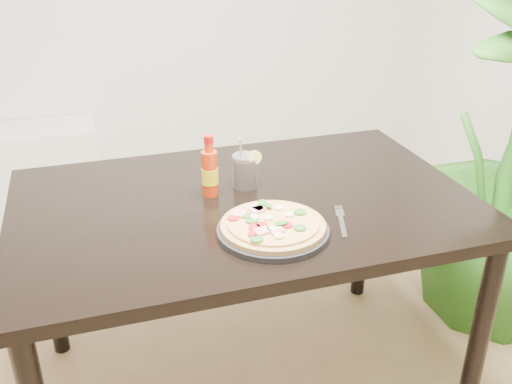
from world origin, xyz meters
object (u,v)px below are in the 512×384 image
object	(u,v)px
pizza	(272,225)
hot_sauce_bottle	(210,172)
cola_cup	(245,172)
fork	(341,220)
plate	(273,231)
dining_table	(245,223)

from	to	relation	value
pizza	hot_sauce_bottle	size ratio (longest dim) A/B	1.47
pizza	cola_cup	xyz separation A→B (m)	(0.01, 0.31, 0.02)
pizza	hot_sauce_bottle	bearing A→B (deg)	110.47
pizza	hot_sauce_bottle	xyz separation A→B (m)	(-0.11, 0.29, 0.05)
hot_sauce_bottle	fork	xyz separation A→B (m)	(0.32, -0.28, -0.07)
plate	hot_sauce_bottle	world-z (taller)	hot_sauce_bottle
plate	cola_cup	distance (m)	0.32
dining_table	cola_cup	distance (m)	0.16
fork	dining_table	bearing A→B (deg)	155.60
dining_table	pizza	distance (m)	0.25
plate	dining_table	bearing A→B (deg)	94.07
plate	hot_sauce_bottle	xyz separation A→B (m)	(-0.11, 0.29, 0.07)
dining_table	plate	bearing A→B (deg)	-85.93
pizza	fork	distance (m)	0.21
hot_sauce_bottle	cola_cup	xyz separation A→B (m)	(0.12, 0.03, -0.03)
cola_cup	fork	bearing A→B (deg)	-57.07
pizza	cola_cup	distance (m)	0.31
plate	hot_sauce_bottle	bearing A→B (deg)	110.75
hot_sauce_bottle	fork	size ratio (longest dim) A/B	1.07
dining_table	plate	distance (m)	0.24
dining_table	hot_sauce_bottle	distance (m)	0.20
hot_sauce_bottle	cola_cup	world-z (taller)	hot_sauce_bottle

